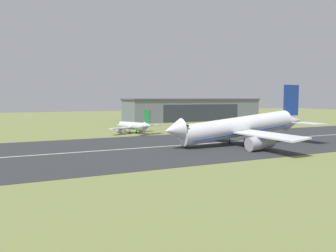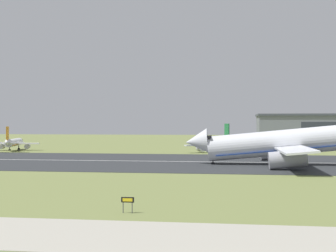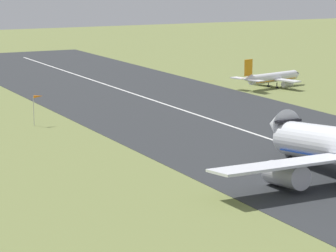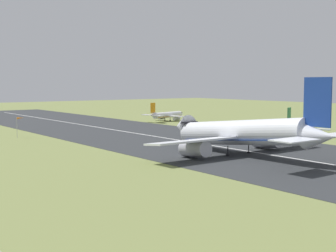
# 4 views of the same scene
# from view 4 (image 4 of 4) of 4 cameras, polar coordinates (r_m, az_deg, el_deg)

# --- Properties ---
(ground_plane) EXTENTS (626.07, 626.07, 0.00)m
(ground_plane) POSITION_cam_4_polar(r_m,az_deg,el_deg) (106.08, -17.30, -4.20)
(ground_plane) COLOR olive
(runway_strip) EXTENTS (386.07, 54.60, 0.06)m
(runway_strip) POSITION_cam_4_polar(r_m,az_deg,el_deg) (131.49, 4.00, -2.17)
(runway_strip) COLOR #2B2D30
(runway_strip) RESTS_ON ground_plane
(runway_centreline) EXTENTS (347.46, 0.70, 0.01)m
(runway_centreline) POSITION_cam_4_polar(r_m,az_deg,el_deg) (131.49, 4.00, -2.15)
(runway_centreline) COLOR silver
(runway_centreline) RESTS_ON runway_strip
(airplane_landing) EXTENTS (50.37, 49.77, 18.18)m
(airplane_landing) POSITION_cam_4_polar(r_m,az_deg,el_deg) (111.49, 8.85, -0.92)
(airplane_landing) COLOR silver
(airplane_landing) RESTS_ON ground_plane
(airplane_parked_west) EXTENTS (20.80, 20.49, 9.51)m
(airplane_parked_west) POSITION_cam_4_polar(r_m,az_deg,el_deg) (156.10, 15.20, -0.12)
(airplane_parked_west) COLOR silver
(airplane_parked_west) RESTS_ON ground_plane
(airplane_parked_centre) EXTENTS (17.30, 23.70, 8.55)m
(airplane_parked_centre) POSITION_cam_4_polar(r_m,az_deg,el_deg) (208.45, -0.10, 1.35)
(airplane_parked_centre) COLOR white
(airplane_parked_centre) RESTS_ON ground_plane
(windsock_pole) EXTENTS (1.02, 2.45, 6.39)m
(windsock_pole) POSITION_cam_4_polar(r_m,az_deg,el_deg) (153.29, -17.62, 0.79)
(windsock_pole) COLOR #B7B7BC
(windsock_pole) RESTS_ON ground_plane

